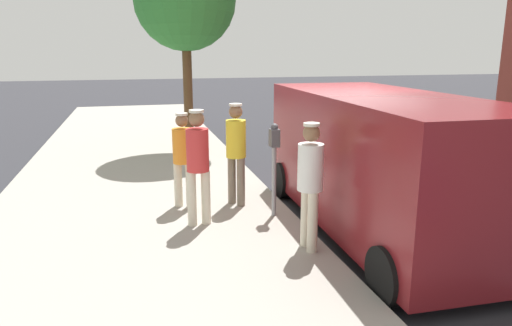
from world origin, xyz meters
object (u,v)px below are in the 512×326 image
Objects in this scene: pedestrian_in_white at (310,178)px; pedestrian_in_orange at (183,154)px; pedestrian_in_red at (198,160)px; parked_van at (382,160)px; pedestrian_in_yellow at (236,147)px; street_tree at (185,0)px; parking_meter_near at (274,154)px.

pedestrian_in_white is 1.06× the size of pedestrian_in_orange.
parked_van reaches higher than pedestrian_in_red.
pedestrian_in_red reaches higher than pedestrian_in_yellow.
pedestrian_in_yellow is 1.09× the size of pedestrian_in_orange.
parked_van is (-2.86, 1.54, 0.08)m from pedestrian_in_orange.
pedestrian_in_yellow is 2.18m from pedestrian_in_white.
parked_van is (-1.43, -0.68, 0.01)m from pedestrian_in_white.
parked_van is at bearing -154.64° from pedestrian_in_white.
street_tree is at bearing -98.02° from pedestrian_in_orange.
parked_van is (-1.97, 1.43, -0.02)m from pedestrian_in_yellow.
parking_meter_near is 0.85m from pedestrian_in_yellow.
parking_meter_near is 0.86× the size of pedestrian_in_yellow.
pedestrian_in_white reaches higher than parking_meter_near.
pedestrian_in_orange reaches higher than parking_meter_near.
pedestrian_in_yellow is 2.43m from parked_van.
parking_meter_near is 0.93× the size of pedestrian_in_orange.
pedestrian_in_red is (0.77, 0.82, 0.01)m from pedestrian_in_yellow.
parked_van reaches higher than pedestrian_in_white.
pedestrian_in_red reaches higher than pedestrian_in_orange.
street_tree reaches higher than pedestrian_in_red.
parked_van reaches higher than pedestrian_in_orange.
parking_meter_near is 1.24m from pedestrian_in_red.
pedestrian_in_orange is 5.59m from street_tree.
pedestrian_in_orange is at bearing -56.99° from pedestrian_in_white.
street_tree is (0.70, -5.53, 2.83)m from parking_meter_near.
pedestrian_in_white is 0.97× the size of pedestrian_in_red.
pedestrian_in_white is (-0.54, 2.11, -0.02)m from pedestrian_in_yellow.
pedestrian_in_red is 2.80m from parked_van.
parking_meter_near is 0.85× the size of pedestrian_in_red.
street_tree is (0.23, -4.82, 2.84)m from pedestrian_in_yellow.
pedestrian_in_orange is at bearing -28.21° from parked_van.
parking_meter_near is 1.59m from pedestrian_in_orange.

